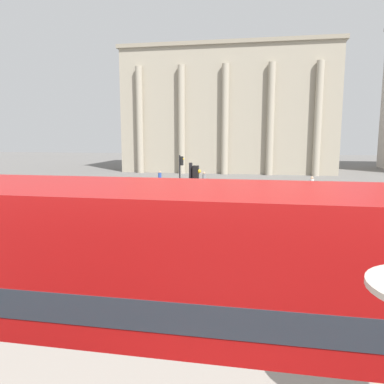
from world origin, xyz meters
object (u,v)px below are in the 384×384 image
(plaza_building_left, at_px, (230,112))
(pedestrian_blue, at_px, (160,178))
(traffic_light_near, at_px, (193,202))
(pedestrian_white, at_px, (312,185))
(double_decker_bus, at_px, (178,294))
(traffic_light_far, at_px, (181,170))
(car_silver, at_px, (337,206))
(pedestrian_grey, at_px, (204,179))

(plaza_building_left, relative_size, pedestrian_blue, 18.02)
(traffic_light_near, height_order, pedestrian_white, traffic_light_near)
(double_decker_bus, distance_m, traffic_light_near, 7.11)
(traffic_light_near, xyz_separation_m, pedestrian_blue, (-7.09, 21.59, -1.68))
(traffic_light_far, height_order, car_silver, traffic_light_far)
(traffic_light_far, distance_m, pedestrian_white, 10.55)
(pedestrian_white, relative_size, pedestrian_blue, 1.07)
(traffic_light_far, relative_size, pedestrian_grey, 2.10)
(plaza_building_left, relative_size, traffic_light_near, 7.22)
(traffic_light_near, distance_m, traffic_light_far, 16.43)
(traffic_light_far, bearing_deg, pedestrian_grey, 77.86)
(traffic_light_near, height_order, car_silver, traffic_light_near)
(double_decker_bus, height_order, pedestrian_grey, double_decker_bus)
(double_decker_bus, relative_size, pedestrian_grey, 6.73)
(traffic_light_near, bearing_deg, double_decker_bus, -81.76)
(traffic_light_far, bearing_deg, pedestrian_blue, 120.08)
(traffic_light_near, relative_size, pedestrian_blue, 2.50)
(car_silver, xyz_separation_m, pedestrian_white, (-0.53, 7.43, 0.28))
(double_decker_bus, height_order, pedestrian_white, double_decker_bus)
(pedestrian_grey, relative_size, pedestrian_blue, 1.02)
(traffic_light_near, distance_m, pedestrian_blue, 22.79)
(traffic_light_far, relative_size, pedestrian_white, 2.00)
(pedestrian_grey, height_order, pedestrian_blue, pedestrian_grey)
(traffic_light_far, xyz_separation_m, pedestrian_grey, (1.11, 5.15, -1.31))
(plaza_building_left, xyz_separation_m, pedestrian_grey, (-0.57, -21.18, -7.40))
(plaza_building_left, xyz_separation_m, traffic_light_near, (2.17, -42.31, -5.74))
(plaza_building_left, height_order, car_silver, plaza_building_left)
(double_decker_bus, bearing_deg, pedestrian_grey, 89.92)
(traffic_light_near, distance_m, car_silver, 12.84)
(pedestrian_white, distance_m, pedestrian_blue, 13.97)
(pedestrian_grey, distance_m, pedestrian_white, 9.66)
(traffic_light_near, xyz_separation_m, traffic_light_far, (-3.84, 15.98, -0.35))
(pedestrian_white, bearing_deg, car_silver, -137.70)
(traffic_light_near, xyz_separation_m, pedestrian_white, (6.43, 18.06, -1.61))
(plaza_building_left, xyz_separation_m, car_silver, (9.12, -31.68, -7.63))
(traffic_light_far, distance_m, pedestrian_grey, 5.43)
(traffic_light_near, distance_m, pedestrian_grey, 21.37)
(plaza_building_left, height_order, traffic_light_near, plaza_building_left)
(car_silver, bearing_deg, pedestrian_blue, -66.89)
(pedestrian_grey, bearing_deg, traffic_light_far, -83.56)
(pedestrian_blue, bearing_deg, car_silver, -22.50)
(plaza_building_left, bearing_deg, traffic_light_far, -93.64)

